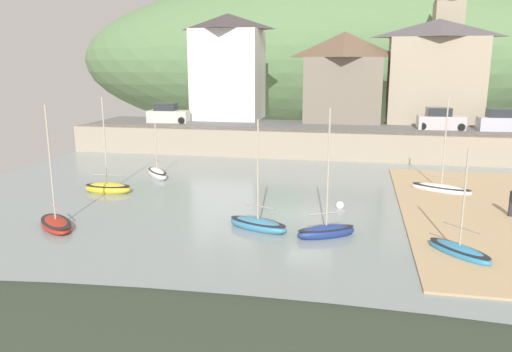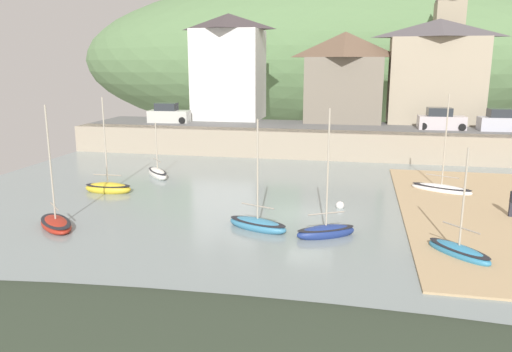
{
  "view_description": "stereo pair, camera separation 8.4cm",
  "coord_description": "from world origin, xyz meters",
  "px_view_note": "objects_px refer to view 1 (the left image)",
  "views": [
    {
      "loc": [
        2.29,
        -26.82,
        8.35
      ],
      "look_at": [
        -3.55,
        1.97,
        1.61
      ],
      "focal_mm": 34.92,
      "sensor_mm": 36.0,
      "label": 1
    },
    {
      "loc": [
        2.37,
        -26.81,
        8.35
      ],
      "look_at": [
        -3.55,
        1.97,
        1.61
      ],
      "focal_mm": 34.92,
      "sensor_mm": 36.0,
      "label": 2
    }
  ],
  "objects_px": {
    "waterfront_building_left": "(228,67)",
    "waterfront_building_centre": "(343,76)",
    "parked_car_by_wall": "(440,120)",
    "sailboat_blue_trim": "(459,251)",
    "waterfront_building_right": "(436,71)",
    "fishing_boat_green": "(56,223)",
    "parked_car_near_slipway": "(168,114)",
    "mooring_buoy": "(340,205)",
    "sailboat_tall_mast": "(108,188)",
    "church_with_spire": "(447,38)",
    "parked_car_end_of_row": "(502,122)",
    "sailboat_white_hull": "(326,231)",
    "sailboat_nearest_shore": "(157,173)",
    "sailboat_far_left": "(441,188)",
    "motorboat_with_cabin": "(258,224)"
  },
  "relations": [
    {
      "from": "waterfront_building_right",
      "to": "sailboat_white_hull",
      "type": "height_order",
      "value": "waterfront_building_right"
    },
    {
      "from": "waterfront_building_left",
      "to": "sailboat_tall_mast",
      "type": "xyz_separation_m",
      "value": [
        -2.31,
        -22.92,
        -7.6
      ]
    },
    {
      "from": "sailboat_nearest_shore",
      "to": "parked_car_by_wall",
      "type": "xyz_separation_m",
      "value": [
        21.85,
        13.54,
        2.93
      ]
    },
    {
      "from": "parked_car_end_of_row",
      "to": "waterfront_building_right",
      "type": "bearing_deg",
      "value": 136.53
    },
    {
      "from": "sailboat_blue_trim",
      "to": "parked_car_near_slipway",
      "type": "relative_size",
      "value": 1.2
    },
    {
      "from": "sailboat_white_hull",
      "to": "sailboat_tall_mast",
      "type": "height_order",
      "value": "sailboat_white_hull"
    },
    {
      "from": "motorboat_with_cabin",
      "to": "parked_car_end_of_row",
      "type": "bearing_deg",
      "value": 75.41
    },
    {
      "from": "sailboat_nearest_shore",
      "to": "mooring_buoy",
      "type": "bearing_deg",
      "value": 28.01
    },
    {
      "from": "waterfront_building_centre",
      "to": "sailboat_blue_trim",
      "type": "bearing_deg",
      "value": -78.41
    },
    {
      "from": "waterfront_building_left",
      "to": "sailboat_tall_mast",
      "type": "distance_m",
      "value": 24.26
    },
    {
      "from": "sailboat_tall_mast",
      "to": "parked_car_by_wall",
      "type": "bearing_deg",
      "value": 37.64
    },
    {
      "from": "fishing_boat_green",
      "to": "parked_car_by_wall",
      "type": "xyz_separation_m",
      "value": [
        22.43,
        25.61,
        2.96
      ]
    },
    {
      "from": "parked_car_by_wall",
      "to": "mooring_buoy",
      "type": "bearing_deg",
      "value": -115.22
    },
    {
      "from": "waterfront_building_left",
      "to": "waterfront_building_centre",
      "type": "xyz_separation_m",
      "value": [
        12.03,
        0.0,
        -0.96
      ]
    },
    {
      "from": "waterfront_building_right",
      "to": "fishing_boat_green",
      "type": "xyz_separation_m",
      "value": [
        -22.33,
        -30.11,
        -7.23
      ]
    },
    {
      "from": "waterfront_building_centre",
      "to": "sailboat_far_left",
      "type": "relative_size",
      "value": 1.36
    },
    {
      "from": "waterfront_building_centre",
      "to": "sailboat_tall_mast",
      "type": "distance_m",
      "value": 27.84
    },
    {
      "from": "waterfront_building_left",
      "to": "parked_car_by_wall",
      "type": "relative_size",
      "value": 2.61
    },
    {
      "from": "mooring_buoy",
      "to": "church_with_spire",
      "type": "bearing_deg",
      "value": 71.03
    },
    {
      "from": "waterfront_building_left",
      "to": "waterfront_building_right",
      "type": "distance_m",
      "value": 20.88
    },
    {
      "from": "sailboat_blue_trim",
      "to": "sailboat_nearest_shore",
      "type": "relative_size",
      "value": 1.19
    },
    {
      "from": "fishing_boat_green",
      "to": "mooring_buoy",
      "type": "distance_m",
      "value": 15.69
    },
    {
      "from": "sailboat_far_left",
      "to": "waterfront_building_left",
      "type": "bearing_deg",
      "value": 160.99
    },
    {
      "from": "sailboat_white_hull",
      "to": "mooring_buoy",
      "type": "distance_m",
      "value": 5.16
    },
    {
      "from": "waterfront_building_left",
      "to": "waterfront_building_centre",
      "type": "distance_m",
      "value": 12.07
    },
    {
      "from": "sailboat_nearest_shore",
      "to": "parked_car_near_slipway",
      "type": "height_order",
      "value": "parked_car_near_slipway"
    },
    {
      "from": "sailboat_blue_trim",
      "to": "sailboat_tall_mast",
      "type": "relative_size",
      "value": 0.79
    },
    {
      "from": "waterfront_building_right",
      "to": "sailboat_far_left",
      "type": "distance_m",
      "value": 19.97
    },
    {
      "from": "waterfront_building_left",
      "to": "sailboat_blue_trim",
      "type": "distance_m",
      "value": 35.99
    },
    {
      "from": "waterfront_building_right",
      "to": "parked_car_near_slipway",
      "type": "xyz_separation_m",
      "value": [
        -26.06,
        -4.5,
        -4.27
      ]
    },
    {
      "from": "sailboat_far_left",
      "to": "parked_car_by_wall",
      "type": "xyz_separation_m",
      "value": [
        1.81,
        14.04,
        2.95
      ]
    },
    {
      "from": "parked_car_near_slipway",
      "to": "parked_car_end_of_row",
      "type": "distance_m",
      "value": 31.35
    },
    {
      "from": "parked_car_near_slipway",
      "to": "parked_car_by_wall",
      "type": "xyz_separation_m",
      "value": [
        26.16,
        0.0,
        0.0
      ]
    },
    {
      "from": "sailboat_blue_trim",
      "to": "mooring_buoy",
      "type": "xyz_separation_m",
      "value": [
        -5.41,
        6.54,
        -0.11
      ]
    },
    {
      "from": "parked_car_by_wall",
      "to": "sailboat_blue_trim",
      "type": "bearing_deg",
      "value": -98.16
    },
    {
      "from": "fishing_boat_green",
      "to": "sailboat_white_hull",
      "type": "xyz_separation_m",
      "value": [
        13.76,
        1.43,
        0.05
      ]
    },
    {
      "from": "waterfront_building_left",
      "to": "sailboat_far_left",
      "type": "height_order",
      "value": "waterfront_building_left"
    },
    {
      "from": "waterfront_building_right",
      "to": "parked_car_by_wall",
      "type": "bearing_deg",
      "value": -88.69
    },
    {
      "from": "waterfront_building_left",
      "to": "waterfront_building_centre",
      "type": "height_order",
      "value": "waterfront_building_left"
    },
    {
      "from": "sailboat_nearest_shore",
      "to": "mooring_buoy",
      "type": "relative_size",
      "value": 8.62
    },
    {
      "from": "sailboat_nearest_shore",
      "to": "sailboat_white_hull",
      "type": "distance_m",
      "value": 16.93
    },
    {
      "from": "mooring_buoy",
      "to": "waterfront_building_centre",
      "type": "bearing_deg",
      "value": 91.86
    },
    {
      "from": "sailboat_blue_trim",
      "to": "mooring_buoy",
      "type": "height_order",
      "value": "sailboat_blue_trim"
    },
    {
      "from": "waterfront_building_centre",
      "to": "mooring_buoy",
      "type": "xyz_separation_m",
      "value": [
        0.77,
        -23.55,
        -6.79
      ]
    },
    {
      "from": "waterfront_building_right",
      "to": "sailboat_blue_trim",
      "type": "xyz_separation_m",
      "value": [
        -2.68,
        -30.09,
        -7.22
      ]
    },
    {
      "from": "church_with_spire",
      "to": "sailboat_nearest_shore",
      "type": "relative_size",
      "value": 3.86
    },
    {
      "from": "sailboat_blue_trim",
      "to": "parked_car_by_wall",
      "type": "bearing_deg",
      "value": 132.33
    },
    {
      "from": "waterfront_building_right",
      "to": "church_with_spire",
      "type": "distance_m",
      "value": 5.36
    },
    {
      "from": "motorboat_with_cabin",
      "to": "sailboat_far_left",
      "type": "bearing_deg",
      "value": 64.65
    },
    {
      "from": "waterfront_building_left",
      "to": "sailboat_nearest_shore",
      "type": "relative_size",
      "value": 2.58
    }
  ]
}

